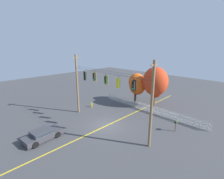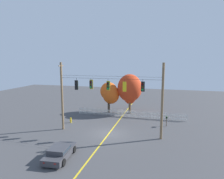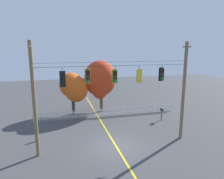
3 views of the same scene
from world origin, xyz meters
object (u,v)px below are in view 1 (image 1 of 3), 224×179
traffic_signal_northbound_primary (106,80)px  parked_car (42,134)px  autumn_maple_near_fence (137,84)px  traffic_signal_westbound_side (133,85)px  roadside_mailbox (176,123)px  autumn_maple_mid (155,83)px  fire_hydrant (92,105)px  traffic_signal_southbound_primary (94,77)px  traffic_signal_eastbound_side (85,76)px  traffic_signal_northbound_secondary (118,83)px

traffic_signal_northbound_primary → parked_car: traffic_signal_northbound_primary is taller
autumn_maple_near_fence → traffic_signal_westbound_side: bearing=-56.0°
traffic_signal_northbound_primary → roadside_mailbox: size_ratio=1.01×
traffic_signal_westbound_side → autumn_maple_mid: (-3.23, 10.08, -1.84)m
traffic_signal_northbound_primary → parked_car: (-2.58, -7.04, -5.32)m
traffic_signal_westbound_side → fire_hydrant: 12.16m
autumn_maple_mid → traffic_signal_southbound_primary: bearing=-106.6°
traffic_signal_southbound_primary → roadside_mailbox: (9.06, 4.71, -4.87)m
traffic_signal_southbound_primary → autumn_maple_mid: (3.00, 10.08, -1.90)m
traffic_signal_northbound_primary → autumn_maple_mid: (0.85, 10.08, -1.81)m
traffic_signal_eastbound_side → autumn_maple_near_fence: (1.48, 9.84, -2.50)m
traffic_signal_eastbound_side → parked_car: (1.45, -7.02, -5.29)m
traffic_signal_southbound_primary → traffic_signal_westbound_side: size_ratio=0.96×
traffic_signal_eastbound_side → autumn_maple_mid: (4.88, 10.10, -1.78)m
traffic_signal_eastbound_side → traffic_signal_southbound_primary: same height
autumn_maple_mid → roadside_mailbox: autumn_maple_mid is taller
traffic_signal_southbound_primary → traffic_signal_northbound_primary: size_ratio=0.94×
traffic_signal_eastbound_side → autumn_maple_mid: bearing=64.2°
traffic_signal_northbound_primary → roadside_mailbox: (6.90, 4.71, -4.78)m
traffic_signal_eastbound_side → traffic_signal_westbound_side: same height
traffic_signal_northbound_primary → fire_hydrant: traffic_signal_northbound_primary is taller
traffic_signal_westbound_side → roadside_mailbox: traffic_signal_westbound_side is taller
roadside_mailbox → traffic_signal_northbound_secondary: bearing=-135.9°
traffic_signal_northbound_secondary → parked_car: bearing=-123.2°
traffic_signal_westbound_side → autumn_maple_mid: 10.75m
parked_car → traffic_signal_southbound_primary: bearing=86.6°
traffic_signal_northbound_primary → roadside_mailbox: traffic_signal_northbound_primary is taller
traffic_signal_eastbound_side → traffic_signal_northbound_primary: same height
parked_car → fire_hydrant: parked_car is taller
traffic_signal_westbound_side → parked_car: traffic_signal_westbound_side is taller
traffic_signal_westbound_side → roadside_mailbox: bearing=59.1°
autumn_maple_near_fence → parked_car: size_ratio=1.23×
autumn_maple_near_fence → autumn_maple_mid: bearing=4.4°
traffic_signal_eastbound_side → autumn_maple_near_fence: 10.26m
traffic_signal_northbound_secondary → fire_hydrant: traffic_signal_northbound_secondary is taller
traffic_signal_southbound_primary → roadside_mailbox: bearing=27.5°
traffic_signal_eastbound_side → parked_car: size_ratio=0.35×
traffic_signal_westbound_side → parked_car: 11.07m
traffic_signal_westbound_side → fire_hydrant: traffic_signal_westbound_side is taller
traffic_signal_northbound_primary → autumn_maple_near_fence: size_ratio=0.27×
traffic_signal_eastbound_side → roadside_mailbox: traffic_signal_eastbound_side is taller
traffic_signal_westbound_side → autumn_maple_near_fence: traffic_signal_westbound_side is taller
traffic_signal_eastbound_side → traffic_signal_northbound_secondary: same height
traffic_signal_northbound_primary → traffic_signal_northbound_secondary: (2.02, -0.02, -0.02)m
traffic_signal_eastbound_side → traffic_signal_southbound_primary: bearing=0.6°
traffic_signal_eastbound_side → roadside_mailbox: size_ratio=1.05×
traffic_signal_northbound_primary → fire_hydrant: bearing=157.2°
traffic_signal_northbound_primary → parked_car: size_ratio=0.34×
traffic_signal_northbound_primary → autumn_maple_mid: 10.28m
traffic_signal_northbound_primary → traffic_signal_northbound_secondary: same height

